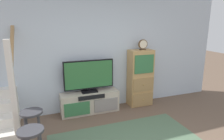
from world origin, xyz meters
The scene contains 6 objects.
back_wall centered at (0.00, 2.46, 1.35)m, with size 6.40×0.12×2.70m, color silver.
media_console centered at (-0.30, 2.19, 0.25)m, with size 1.32×0.38×0.49m.
television centered at (-0.30, 2.22, 0.88)m, with size 1.13×0.22×0.74m.
side_cabinet centered at (0.99, 2.20, 0.70)m, with size 0.58×0.38×1.39m.
desk_clock centered at (1.02, 2.19, 1.52)m, with size 0.22×0.08×0.25m.
bar_stool_far centered at (-1.49, 1.10, 0.53)m, with size 0.34×0.34×0.71m.
Camera 1 is at (-1.29, -1.97, 2.07)m, focal length 31.77 mm.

